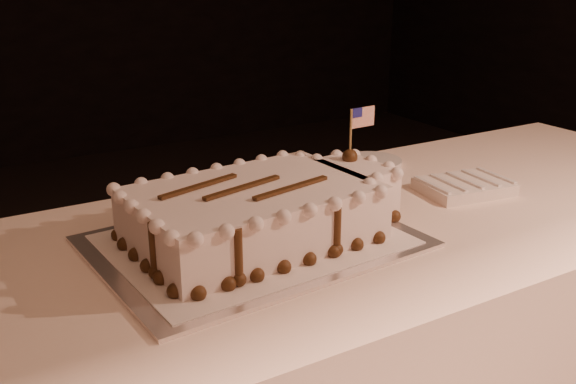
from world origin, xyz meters
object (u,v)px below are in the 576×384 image
cake_board (253,242)px  napkin_stack (464,186)px  sheet_cake (267,210)px  side_plate (372,162)px  banquet_table (308,381)px

cake_board → napkin_stack: (0.58, 0.01, 0.01)m
sheet_cake → side_plate: (0.50, 0.30, -0.06)m
banquet_table → napkin_stack: 0.60m
sheet_cake → napkin_stack: bearing=0.5°
banquet_table → napkin_stack: bearing=1.0°
sheet_cake → side_plate: sheet_cake is taller
cake_board → napkin_stack: size_ratio=2.68×
cake_board → napkin_stack: bearing=-3.3°
cake_board → side_plate: bearing=26.0°
cake_board → sheet_cake: bearing=0.4°
cake_board → side_plate: size_ratio=3.65×
cake_board → napkin_stack: napkin_stack is taller
napkin_stack → banquet_table: bearing=-179.0°
banquet_table → side_plate: 0.63m
banquet_table → napkin_stack: (0.45, 0.01, 0.39)m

